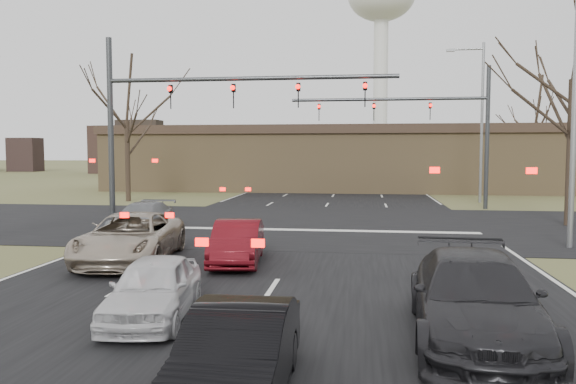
% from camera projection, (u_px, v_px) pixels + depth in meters
% --- Properties ---
extents(ground, '(360.00, 360.00, 0.00)m').
position_uv_depth(ground, '(244.00, 332.00, 10.08)').
color(ground, brown).
rests_on(ground, ground).
extents(road_main, '(14.00, 300.00, 0.02)m').
position_uv_depth(road_main, '(345.00, 177.00, 69.40)').
color(road_main, black).
rests_on(road_main, ground).
extents(road_cross, '(200.00, 14.00, 0.02)m').
position_uv_depth(road_cross, '(314.00, 224.00, 24.91)').
color(road_cross, black).
rests_on(road_cross, ground).
extents(building, '(42.40, 10.40, 5.30)m').
position_uv_depth(building, '(361.00, 158.00, 47.19)').
color(building, olive).
rests_on(building, ground).
extents(water_tower, '(15.00, 15.00, 44.50)m').
position_uv_depth(water_tower, '(381.00, 7.00, 125.36)').
color(water_tower, silver).
rests_on(water_tower, ground).
extents(mast_arm_near, '(12.12, 0.24, 8.00)m').
position_uv_depth(mast_arm_near, '(185.00, 107.00, 23.25)').
color(mast_arm_near, '#383A3D').
rests_on(mast_arm_near, ground).
extents(mast_arm_far, '(11.12, 0.24, 8.00)m').
position_uv_depth(mast_arm_far, '(436.00, 120.00, 31.64)').
color(mast_arm_far, '#383A3D').
rests_on(mast_arm_far, ground).
extents(streetlight_right_near, '(2.34, 0.25, 10.00)m').
position_uv_depth(streetlight_right_near, '(570.00, 80.00, 18.40)').
color(streetlight_right_near, gray).
rests_on(streetlight_right_near, ground).
extents(streetlight_right_far, '(2.34, 0.25, 10.00)m').
position_uv_depth(streetlight_right_far, '(479.00, 114.00, 35.14)').
color(streetlight_right_far, gray).
rests_on(streetlight_right_far, ground).
extents(tree_right_near, '(6.90, 6.90, 11.50)m').
position_uv_depth(tree_right_near, '(575.00, 18.00, 23.81)').
color(tree_right_near, black).
rests_on(tree_right_near, ground).
extents(tree_left_far, '(5.70, 5.70, 9.50)m').
position_uv_depth(tree_left_far, '(126.00, 87.00, 35.96)').
color(tree_left_far, black).
rests_on(tree_left_far, ground).
extents(tree_right_far, '(5.40, 5.40, 9.00)m').
position_uv_depth(tree_right_far, '(536.00, 102.00, 42.21)').
color(tree_right_far, black).
rests_on(tree_right_far, ground).
extents(car_silver_suv, '(2.97, 5.39, 1.43)m').
position_uv_depth(car_silver_suv, '(130.00, 238.00, 16.40)').
color(car_silver_suv, '#AEA08D').
rests_on(car_silver_suv, ground).
extents(car_white_sedan, '(1.84, 3.71, 1.22)m').
position_uv_depth(car_white_sedan, '(154.00, 288.00, 10.81)').
color(car_white_sedan, silver).
rests_on(car_white_sedan, ground).
extents(car_black_hatch, '(1.35, 3.72, 1.22)m').
position_uv_depth(car_black_hatch, '(237.00, 355.00, 7.26)').
color(car_black_hatch, black).
rests_on(car_black_hatch, ground).
extents(car_charcoal_sedan, '(2.37, 5.19, 1.47)m').
position_uv_depth(car_charcoal_sedan, '(475.00, 299.00, 9.52)').
color(car_charcoal_sedan, black).
rests_on(car_charcoal_sedan, ground).
extents(car_grey_ahead, '(1.83, 4.27, 1.23)m').
position_uv_depth(car_grey_ahead, '(142.00, 218.00, 22.09)').
color(car_grey_ahead, slate).
rests_on(car_grey_ahead, ground).
extents(car_red_ahead, '(1.73, 3.89, 1.24)m').
position_uv_depth(car_red_ahead, '(237.00, 242.00, 16.20)').
color(car_red_ahead, '#580C13').
rests_on(car_red_ahead, ground).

